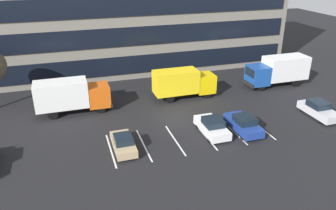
{
  "coord_description": "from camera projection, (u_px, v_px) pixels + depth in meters",
  "views": [
    {
      "loc": [
        -9.73,
        -28.03,
        14.71
      ],
      "look_at": [
        -0.66,
        0.25,
        1.4
      ],
      "focal_mm": 35.76,
      "sensor_mm": 36.0,
      "label": 1
    }
  ],
  "objects": [
    {
      "name": "ground_plane",
      "position": [
        175.0,
        118.0,
        33.08
      ],
      "size": [
        120.0,
        120.0,
        0.0
      ],
      "primitive_type": "plane",
      "color": "black"
    },
    {
      "name": "office_building",
      "position": [
        133.0,
        2.0,
        45.0
      ],
      "size": [
        41.39,
        11.17,
        18.0
      ],
      "color": "slate",
      "rests_on": "ground_plane"
    },
    {
      "name": "lot_markings",
      "position": [
        190.0,
        137.0,
        29.55
      ],
      "size": [
        14.14,
        5.4,
        0.01
      ],
      "color": "silver",
      "rests_on": "ground_plane"
    },
    {
      "name": "box_truck_blue",
      "position": [
        278.0,
        70.0,
        40.63
      ],
      "size": [
        7.69,
        2.55,
        3.57
      ],
      "color": "#194799",
      "rests_on": "ground_plane"
    },
    {
      "name": "box_truck_orange",
      "position": [
        71.0,
        95.0,
        33.53
      ],
      "size": [
        7.41,
        2.45,
        3.43
      ],
      "color": "#D85914",
      "rests_on": "ground_plane"
    },
    {
      "name": "box_truck_yellow_all",
      "position": [
        183.0,
        82.0,
        37.12
      ],
      "size": [
        7.03,
        2.33,
        3.26
      ],
      "color": "yellow",
      "rests_on": "ground_plane"
    },
    {
      "name": "sedan_white",
      "position": [
        212.0,
        126.0,
        29.91
      ],
      "size": [
        1.8,
        4.31,
        1.54
      ],
      "color": "white",
      "rests_on": "ground_plane"
    },
    {
      "name": "sedan_silver",
      "position": [
        319.0,
        110.0,
        33.12
      ],
      "size": [
        1.84,
        4.4,
        1.57
      ],
      "color": "silver",
      "rests_on": "ground_plane"
    },
    {
      "name": "sedan_navy",
      "position": [
        244.0,
        124.0,
        30.33
      ],
      "size": [
        1.84,
        4.39,
        1.57
      ],
      "color": "navy",
      "rests_on": "ground_plane"
    },
    {
      "name": "sedan_tan",
      "position": [
        123.0,
        143.0,
        27.38
      ],
      "size": [
        1.63,
        3.89,
        1.39
      ],
      "color": "tan",
      "rests_on": "ground_plane"
    }
  ]
}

